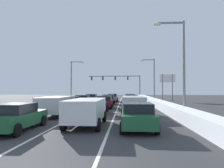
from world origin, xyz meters
The scene contains 25 objects.
ground_plane centered at (0.00, 19.74, 0.00)m, with size 128.30×128.30×0.00m, color #333335.
lane_stripe_between_right_lane_and_center_lane centered at (1.70, 24.67, 0.00)m, with size 0.14×54.28×0.01m, color silver.
lane_stripe_between_center_lane_and_left_lane centered at (-1.70, 24.67, 0.00)m, with size 0.14×54.28×0.01m, color silver.
snow_bank_right_shoulder centered at (7.00, 24.67, 0.44)m, with size 1.31×54.28×0.89m, color white.
snow_bank_left_shoulder centered at (-7.00, 24.67, 0.30)m, with size 1.72×54.28×0.59m, color white.
sedan_green_right_lane_nearest centered at (3.34, 6.93, 0.76)m, with size 2.00×4.50×1.51m.
suv_silver_right_lane_second centered at (3.36, 13.34, 1.02)m, with size 2.16×4.90×1.67m.
sedan_charcoal_right_lane_third centered at (3.36, 19.89, 0.76)m, with size 2.00×4.50×1.51m.
sedan_gray_right_lane_fourth centered at (3.49, 25.96, 0.76)m, with size 2.00×4.50×1.51m.
sedan_red_right_lane_fifth centered at (3.50, 32.08, 0.76)m, with size 2.00×4.50×1.51m.
suv_white_center_lane_nearest centered at (0.17, 7.71, 1.02)m, with size 2.16×4.90×1.67m.
sedan_black_center_lane_second centered at (-0.19, 14.32, 0.76)m, with size 2.00×4.50×1.51m.
sedan_maroon_center_lane_third centered at (0.08, 20.06, 0.76)m, with size 2.00×4.50×1.51m.
sedan_navy_center_lane_fourth centered at (-0.01, 26.73, 0.76)m, with size 2.00×4.50×1.51m.
sedan_tan_center_lane_fifth centered at (0.24, 33.28, 0.76)m, with size 2.00×4.50×1.51m.
sedan_green_left_lane_nearest centered at (-3.49, 5.99, 0.76)m, with size 2.00×4.50×1.51m.
suv_silver_left_lane_second centered at (-3.28, 12.04, 1.02)m, with size 2.16×4.90×1.67m.
sedan_charcoal_left_lane_third centered at (-3.53, 18.08, 0.76)m, with size 2.00×4.50×1.51m.
sedan_gray_left_lane_fourth centered at (-3.45, 23.64, 0.76)m, with size 2.00×4.50×1.51m.
sedan_red_left_lane_fifth centered at (-3.30, 30.34, 0.76)m, with size 2.00×4.50×1.51m.
traffic_light_gantry centered at (1.31, 49.33, 4.89)m, with size 14.00×0.47×6.20m.
street_lamp_right_near centered at (7.23, 12.34, 4.88)m, with size 2.66×0.36×8.14m.
street_lamp_right_mid centered at (7.59, 32.07, 4.76)m, with size 2.66×0.36×7.92m.
street_lamp_left_mid centered at (-7.24, 32.65, 4.66)m, with size 2.66×0.36×7.73m.
roadside_sign_right centered at (11.28, 36.65, 4.02)m, with size 3.20×0.16×5.50m.
Camera 1 is at (2.60, -4.92, 2.28)m, focal length 32.17 mm.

